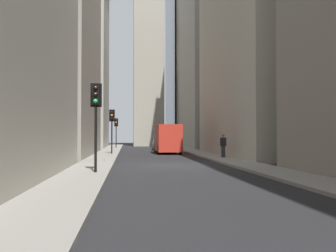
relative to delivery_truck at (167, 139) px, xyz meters
name	(u,v)px	position (x,y,z in m)	size (l,w,h in m)	color
ground_plane	(170,165)	(-14.65, 1.40, -1.46)	(135.00, 135.00, 0.00)	#262628
sidewalk_right	(95,165)	(-14.65, 5.90, -1.39)	(90.00, 2.20, 0.14)	gray
sidewalk_left	(242,164)	(-14.65, -3.10, -1.39)	(90.00, 2.20, 0.14)	gray
building_left_far	(216,51)	(17.32, -9.20, 13.01)	(19.41, 10.00, 28.93)	#B7B2A5
building_right_far	(71,51)	(16.76, 11.99, 12.30)	(13.70, 10.50, 27.49)	#B7B2A5
church_spire	(148,34)	(25.66, 0.52, 17.56)	(5.48, 5.48, 36.52)	#A8A091
delivery_truck	(167,139)	(0.00, 0.00, 0.00)	(6.46, 2.25, 2.84)	red
hatchback_grey	(160,145)	(8.73, 0.00, -0.80)	(4.30, 1.78, 1.42)	slate
traffic_light_foreground	(96,106)	(-19.89, 5.41, 1.69)	(0.43, 0.52, 4.10)	black
traffic_light_midblock	(112,121)	(-2.56, 5.41, 1.67)	(0.43, 0.52, 4.06)	black
traffic_light_far_junction	(116,126)	(13.77, 5.52, 1.60)	(0.43, 0.52, 3.98)	black
pedestrian	(223,145)	(-9.24, -3.33, -0.36)	(0.26, 0.44, 1.77)	#33333D
discarded_bottle	(105,161)	(-13.63, 5.38, -1.21)	(0.07, 0.07, 0.27)	#999EA3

